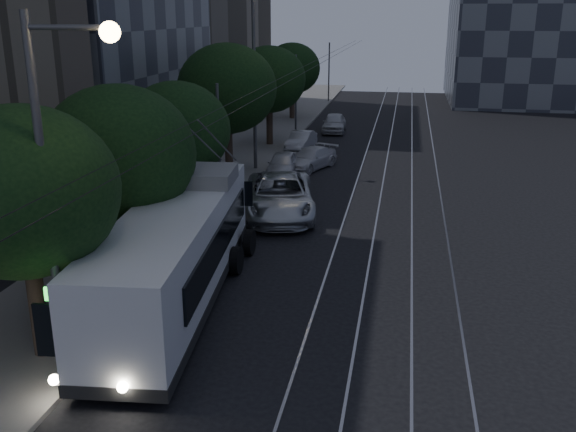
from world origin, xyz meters
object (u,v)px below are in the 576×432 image
Objects in this scene: pickup_silver at (280,196)px; car_white_c at (301,141)px; car_white_b at (310,159)px; car_white_d at (334,123)px; trolleybus at (178,251)px; streetlamp_far at (261,59)px; car_white_a at (283,164)px; streetlamp_near at (59,173)px.

pickup_silver reaches higher than car_white_c.
car_white_b is 1.01× the size of car_white_d.
trolleybus is at bearing -110.04° from pickup_silver.
streetlamp_far is (-1.28, 17.87, 4.71)m from trolleybus.
car_white_c is (-1.42, 5.20, 0.01)m from car_white_b.
pickup_silver is 0.62× the size of streetlamp_far.
trolleybus reaches higher than pickup_silver.
car_white_a is (0.11, 16.94, -1.04)m from trolleybus.
pickup_silver is at bearing -66.74° from car_white_b.
car_white_a is at bearing 88.23° from pickup_silver.
streetlamp_far reaches higher than car_white_b.
streetlamp_near reaches higher than car_white_a.
streetlamp_far is (-2.68, -1.03, 5.80)m from car_white_b.
streetlamp_near is (-0.81, -22.16, 4.79)m from car_white_a.
streetlamp_far reaches higher than pickup_silver.
car_white_c is 0.36× the size of streetlamp_far.
car_white_d is (0.00, 12.48, 0.10)m from car_white_b.
streetlamp_far is (-1.38, 0.93, 5.75)m from car_white_a.
streetlamp_near is at bearing -109.79° from pickup_silver.
car_white_a is at bearing -100.21° from car_white_b.
car_white_b is at bearing 21.05° from streetlamp_far.
trolleybus is 6.47m from streetlamp_near.
streetlamp_far reaches higher than trolleybus.
pickup_silver is 1.67× the size of car_white_a.
streetlamp_near is (-0.68, -29.32, 4.83)m from car_white_c.
streetlamp_far is at bearing -135.69° from car_white_b.
car_white_d is (1.40, 31.37, -0.99)m from trolleybus.
car_white_b is (1.29, 1.96, -0.05)m from car_white_a.
pickup_silver is 9.36m from car_white_b.
car_white_d is (0.00, 21.83, -0.20)m from pickup_silver.
car_white_c is (-1.42, 14.56, -0.29)m from pickup_silver.
car_white_b is 24.69m from streetlamp_near.
car_white_b is at bearing -92.62° from car_white_d.
car_white_c is (-0.13, 7.16, -0.04)m from car_white_a.
car_white_d is at bearing 82.15° from car_white_a.
car_white_d is at bearing 113.26° from car_white_b.
streetlamp_near is at bearing -94.81° from car_white_a.
car_white_a is 5.99m from streetlamp_far.
car_white_c is at bearing 84.49° from trolleybus.
car_white_c is at bearing 128.55° from car_white_b.
car_white_c is at bearing -103.67° from car_white_d.
car_white_a is at bearing -97.74° from car_white_d.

